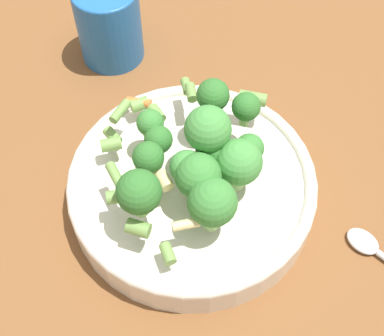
{
  "coord_description": "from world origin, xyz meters",
  "views": [
    {
      "loc": [
        0.2,
        0.23,
        0.51
      ],
      "look_at": [
        0.0,
        0.0,
        0.06
      ],
      "focal_mm": 50.0,
      "sensor_mm": 36.0,
      "label": 1
    }
  ],
  "objects": [
    {
      "name": "bowl",
      "position": [
        0.0,
        0.0,
        0.02
      ],
      "size": [
        0.26,
        0.26,
        0.05
      ],
      "color": "silver",
      "rests_on": "ground_plane"
    },
    {
      "name": "ground_plane",
      "position": [
        0.0,
        0.0,
        0.0
      ],
      "size": [
        3.0,
        3.0,
        0.0
      ],
      "primitive_type": "plane",
      "color": "brown"
    },
    {
      "name": "cup",
      "position": [
        -0.07,
        -0.24,
        0.05
      ],
      "size": [
        0.08,
        0.08,
        0.1
      ],
      "color": "#2366B2",
      "rests_on": "ground_plane"
    },
    {
      "name": "pasta_salad",
      "position": [
        0.0,
        0.01,
        0.09
      ],
      "size": [
        0.21,
        0.2,
        0.09
      ],
      "color": "#8CB766",
      "rests_on": "bowl"
    }
  ]
}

